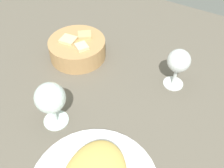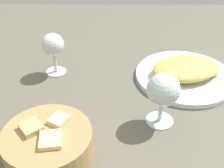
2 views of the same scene
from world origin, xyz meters
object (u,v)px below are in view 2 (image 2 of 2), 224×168
at_px(wine_glass_near, 53,47).
at_px(plate, 184,76).
at_px(wine_glass_far, 163,92).
at_px(bread_basket, 48,144).

bearing_deg(wine_glass_near, plate, 175.27).
height_order(wine_glass_near, wine_glass_far, wine_glass_far).
xyz_separation_m(bread_basket, wine_glass_near, (0.04, -0.32, 0.05)).
relative_size(plate, wine_glass_near, 2.26).
height_order(plate, wine_glass_far, wine_glass_far).
bearing_deg(wine_glass_far, bread_basket, 23.42).
height_order(plate, bread_basket, bread_basket).
relative_size(plate, bread_basket, 1.54).
distance_m(plate, wine_glass_far, 0.22).
xyz_separation_m(bread_basket, wine_glass_far, (-0.24, -0.10, 0.05)).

